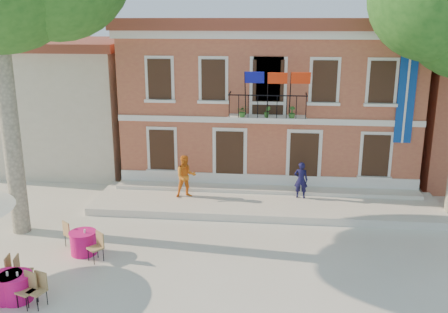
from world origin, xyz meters
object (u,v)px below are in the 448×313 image
cafe_table_2 (6,286)px  pedestrian_navy (301,180)px  cafe_table_0 (83,242)px  pedestrian_orange (186,176)px  cafe_table_1 (16,286)px

cafe_table_2 → pedestrian_navy: bearing=44.7°
cafe_table_0 → cafe_table_2: 3.11m
cafe_table_0 → cafe_table_2: size_ratio=0.95×
cafe_table_2 → pedestrian_orange: bearing=65.5°
pedestrian_orange → cafe_table_1: pedestrian_orange is taller
cafe_table_1 → cafe_table_2: (-0.28, -0.02, 0.00)m
pedestrian_navy → cafe_table_1: 11.51m
pedestrian_orange → cafe_table_2: 8.65m
pedestrian_navy → cafe_table_0: bearing=43.5°
cafe_table_1 → pedestrian_navy: bearing=45.6°
cafe_table_0 → cafe_table_2: bearing=-109.7°
pedestrian_navy → cafe_table_1: size_ratio=0.84×
pedestrian_navy → cafe_table_0: (-7.27, -5.30, -0.65)m
pedestrian_orange → cafe_table_1: bearing=-133.5°
cafe_table_1 → cafe_table_2: 0.28m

